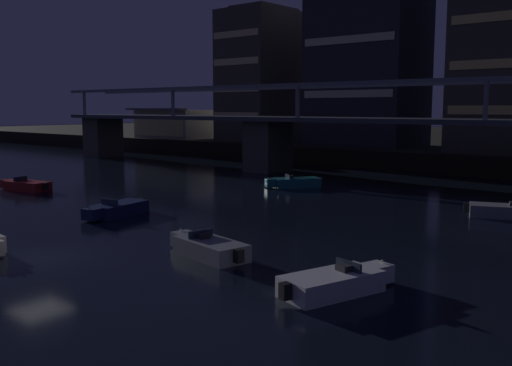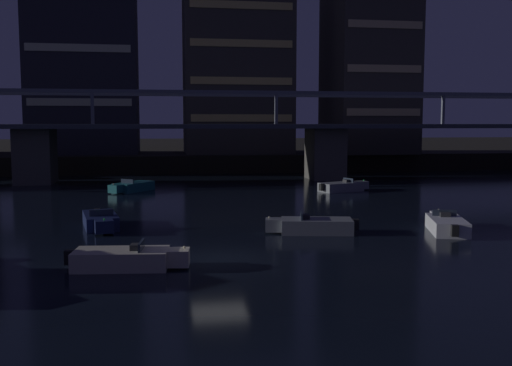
# 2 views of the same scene
# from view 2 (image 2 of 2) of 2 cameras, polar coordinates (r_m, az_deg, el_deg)

# --- Properties ---
(ground_plane) EXTENTS (400.00, 400.00, 0.00)m
(ground_plane) POSITION_cam_2_polar(r_m,az_deg,el_deg) (26.56, -3.61, -7.43)
(ground_plane) COLOR black
(far_riverbank) EXTENTS (240.00, 80.00, 2.20)m
(far_riverbank) POSITION_cam_2_polar(r_m,az_deg,el_deg) (109.88, -7.86, 3.21)
(far_riverbank) COLOR black
(far_riverbank) RESTS_ON ground
(river_bridge) EXTENTS (97.00, 6.40, 9.38)m
(river_bridge) POSITION_cam_2_polar(r_m,az_deg,el_deg) (61.80, -6.88, 4.17)
(river_bridge) COLOR #4C4944
(river_bridge) RESTS_ON ground
(tower_west_tall) EXTENTS (13.31, 9.89, 32.70)m
(tower_west_tall) POSITION_cam_2_polar(r_m,az_deg,el_deg) (79.59, -16.57, 14.52)
(tower_west_tall) COLOR #282833
(tower_west_tall) RESTS_ON far_riverbank
(tower_central) EXTENTS (13.66, 10.67, 23.26)m
(tower_central) POSITION_cam_2_polar(r_m,az_deg,el_deg) (77.89, -1.93, 11.45)
(tower_central) COLOR #423D38
(tower_central) RESTS_ON far_riverbank
(tower_east_tall) EXTENTS (10.17, 11.60, 26.80)m
(tower_east_tall) POSITION_cam_2_polar(r_m,az_deg,el_deg) (79.14, 10.94, 12.55)
(tower_east_tall) COLOR #423D38
(tower_east_tall) RESTS_ON far_riverbank
(speedboat_near_center) EXTENTS (2.49, 5.23, 1.16)m
(speedboat_near_center) POSITION_cam_2_polar(r_m,az_deg,el_deg) (35.35, -14.94, -3.59)
(speedboat_near_center) COLOR #19234C
(speedboat_near_center) RESTS_ON ground
(speedboat_near_right) EXTENTS (5.22, 2.52, 1.16)m
(speedboat_near_right) POSITION_cam_2_polar(r_m,az_deg,el_deg) (32.69, 5.57, -4.18)
(speedboat_near_right) COLOR gray
(speedboat_near_right) RESTS_ON ground
(speedboat_mid_left) EXTENTS (5.09, 3.09, 1.16)m
(speedboat_mid_left) POSITION_cam_2_polar(r_m,az_deg,el_deg) (53.01, 8.49, -0.35)
(speedboat_mid_left) COLOR gray
(speedboat_mid_left) RESTS_ON ground
(speedboat_mid_center) EXTENTS (5.23, 2.22, 1.16)m
(speedboat_mid_center) POSITION_cam_2_polar(r_m,az_deg,el_deg) (25.35, -12.55, -7.24)
(speedboat_mid_center) COLOR beige
(speedboat_mid_center) RESTS_ON ground
(speedboat_mid_right) EXTENTS (3.99, 4.69, 1.16)m
(speedboat_mid_right) POSITION_cam_2_polar(r_m,az_deg,el_deg) (53.46, -12.02, -0.36)
(speedboat_mid_right) COLOR #196066
(speedboat_mid_right) RESTS_ON ground
(speedboat_far_center) EXTENTS (2.85, 5.17, 1.16)m
(speedboat_far_center) POSITION_cam_2_polar(r_m,az_deg,el_deg) (34.65, 18.10, -3.87)
(speedboat_far_center) COLOR silver
(speedboat_far_center) RESTS_ON ground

